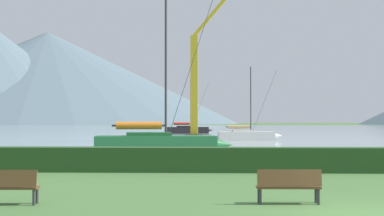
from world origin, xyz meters
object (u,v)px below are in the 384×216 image
Objects in this scene: sailboat_slip_2 at (247,135)px; sailboat_slip_6 at (188,130)px; park_bench_near_path at (6,185)px; sailboat_slip_7 at (157,143)px; dock_crane at (197,92)px; park_bench_under_tree at (289,184)px.

sailboat_slip_6 is at bearing 99.13° from sailboat_slip_2.
sailboat_slip_6 is 83.78m from park_bench_near_path.
sailboat_slip_6 is (-8.40, 34.52, 0.08)m from sailboat_slip_2.
sailboat_slip_7 reaches higher than sailboat_slip_2.
park_bench_near_path is at bearing -102.93° from sailboat_slip_7.
dock_crane is at bearing 82.08° from park_bench_near_path.
sailboat_slip_2 is 0.87× the size of sailboat_slip_6.
park_bench_near_path is at bearing -94.69° from dock_crane.
dock_crane reaches higher than park_bench_near_path.
park_bench_near_path is 45.78m from dock_crane.
park_bench_near_path is 0.09× the size of dock_crane.
sailboat_slip_2 is 8.32m from dock_crane.
sailboat_slip_6 is 0.54× the size of dock_crane.
sailboat_slip_2 is 48.85m from park_bench_under_tree.
dock_crane is (2.75, -38.40, 4.65)m from sailboat_slip_6.
park_bench_near_path is at bearing -105.31° from sailboat_slip_2.
sailboat_slip_7 is at bearing -106.13° from sailboat_slip_6.
park_bench_under_tree is (-1.75, -48.82, -0.07)m from sailboat_slip_2.
park_bench_near_path is at bearing -107.58° from sailboat_slip_6.
sailboat_slip_2 is 0.66× the size of sailboat_slip_7.
sailboat_slip_2 reaches higher than park_bench_under_tree.
sailboat_slip_7 is 7.38× the size of park_bench_under_tree.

